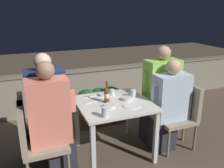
% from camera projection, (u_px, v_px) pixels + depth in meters
% --- Properties ---
extents(ground_plane, '(16.00, 16.00, 0.00)m').
position_uv_depth(ground_plane, '(114.00, 153.00, 3.14)').
color(ground_plane, brown).
extents(parapet_wall, '(9.00, 0.18, 0.76)m').
position_uv_depth(parapet_wall, '(82.00, 89.00, 4.43)').
color(parapet_wall, gray).
rests_on(parapet_wall, ground_plane).
extents(dining_table, '(0.89, 0.84, 0.72)m').
position_uv_depth(dining_table, '(114.00, 110.00, 2.95)').
color(dining_table, silver).
rests_on(dining_table, ground_plane).
extents(planter_hedge, '(0.77, 0.47, 0.59)m').
position_uv_depth(planter_hedge, '(100.00, 104.00, 3.89)').
color(planter_hedge, brown).
rests_on(planter_hedge, ground_plane).
extents(chair_left_near, '(0.48, 0.47, 0.88)m').
position_uv_depth(chair_left_near, '(34.00, 138.00, 2.52)').
color(chair_left_near, gray).
rests_on(chair_left_near, ground_plane).
extents(person_coral_top, '(0.50, 0.26, 1.34)m').
position_uv_depth(person_coral_top, '(52.00, 122.00, 2.54)').
color(person_coral_top, '#282833').
rests_on(person_coral_top, ground_plane).
extents(chair_left_far, '(0.48, 0.47, 0.88)m').
position_uv_depth(chair_left_far, '(33.00, 125.00, 2.78)').
color(chair_left_far, gray).
rests_on(chair_left_far, ground_plane).
extents(person_navy_jumper, '(0.51, 0.26, 1.36)m').
position_uv_depth(person_navy_jumper, '(49.00, 110.00, 2.80)').
color(person_navy_jumper, '#282833').
rests_on(person_navy_jumper, ground_plane).
extents(chair_right_near, '(0.48, 0.47, 0.88)m').
position_uv_depth(chair_right_near, '(181.00, 110.00, 3.19)').
color(chair_right_near, gray).
rests_on(chair_right_near, ground_plane).
extents(person_blue_shirt, '(0.51, 0.26, 1.23)m').
position_uv_depth(person_blue_shirt, '(168.00, 106.00, 3.08)').
color(person_blue_shirt, '#282833').
rests_on(person_blue_shirt, ground_plane).
extents(chair_right_far, '(0.48, 0.47, 0.88)m').
position_uv_depth(chair_right_far, '(171.00, 103.00, 3.43)').
color(chair_right_far, gray).
rests_on(chair_right_far, ground_plane).
extents(person_green_blouse, '(0.52, 0.26, 1.36)m').
position_uv_depth(person_green_blouse, '(159.00, 95.00, 3.30)').
color(person_green_blouse, '#282833').
rests_on(person_green_blouse, ground_plane).
extents(beer_bottle, '(0.07, 0.07, 0.27)m').
position_uv_depth(beer_bottle, '(107.00, 95.00, 2.89)').
color(beer_bottle, brown).
rests_on(beer_bottle, dining_table).
extents(plate_0, '(0.19, 0.19, 0.01)m').
position_uv_depth(plate_0, '(131.00, 106.00, 2.80)').
color(plate_0, white).
rests_on(plate_0, dining_table).
extents(bowl_0, '(0.12, 0.12, 0.03)m').
position_uv_depth(bowl_0, '(103.00, 94.00, 3.14)').
color(bowl_0, beige).
rests_on(bowl_0, dining_table).
extents(bowl_1, '(0.13, 0.13, 0.04)m').
position_uv_depth(bowl_1, '(109.00, 106.00, 2.76)').
color(bowl_1, beige).
rests_on(bowl_1, dining_table).
extents(bowl_2, '(0.13, 0.13, 0.04)m').
position_uv_depth(bowl_2, '(127.00, 98.00, 2.98)').
color(bowl_2, beige).
rests_on(bowl_2, dining_table).
extents(glass_cup_0, '(0.07, 0.07, 0.08)m').
position_uv_depth(glass_cup_0, '(112.00, 92.00, 3.14)').
color(glass_cup_0, silver).
rests_on(glass_cup_0, dining_table).
extents(glass_cup_1, '(0.07, 0.07, 0.11)m').
position_uv_depth(glass_cup_1, '(105.00, 112.00, 2.52)').
color(glass_cup_1, silver).
rests_on(glass_cup_1, dining_table).
extents(glass_cup_2, '(0.08, 0.08, 0.10)m').
position_uv_depth(glass_cup_2, '(133.00, 93.00, 3.09)').
color(glass_cup_2, silver).
rests_on(glass_cup_2, dining_table).
extents(fork_0, '(0.17, 0.06, 0.01)m').
position_uv_depth(fork_0, '(90.00, 102.00, 2.91)').
color(fork_0, silver).
rests_on(fork_0, dining_table).
extents(fork_1, '(0.12, 0.15, 0.01)m').
position_uv_depth(fork_1, '(121.00, 92.00, 3.27)').
color(fork_1, silver).
rests_on(fork_1, dining_table).
extents(fork_2, '(0.17, 0.05, 0.01)m').
position_uv_depth(fork_2, '(90.00, 97.00, 3.10)').
color(fork_2, silver).
rests_on(fork_2, dining_table).
extents(potted_plant, '(0.34, 0.34, 0.77)m').
position_uv_depth(potted_plant, '(154.00, 91.00, 4.06)').
color(potted_plant, '#B2A899').
rests_on(potted_plant, ground_plane).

